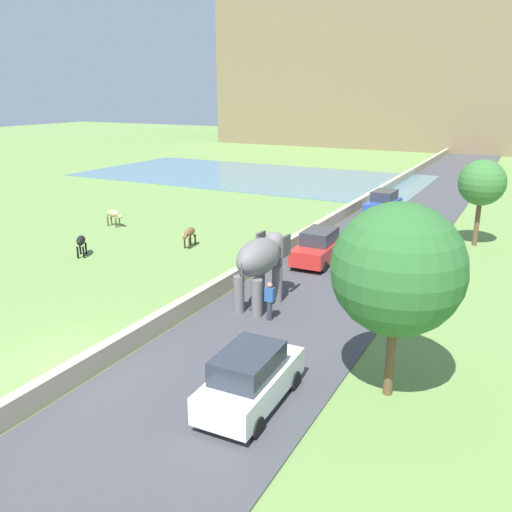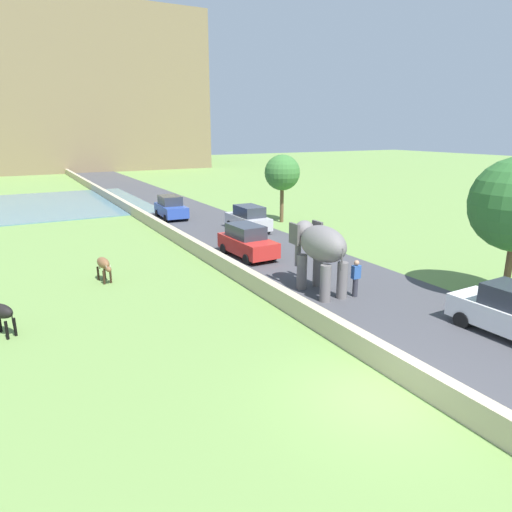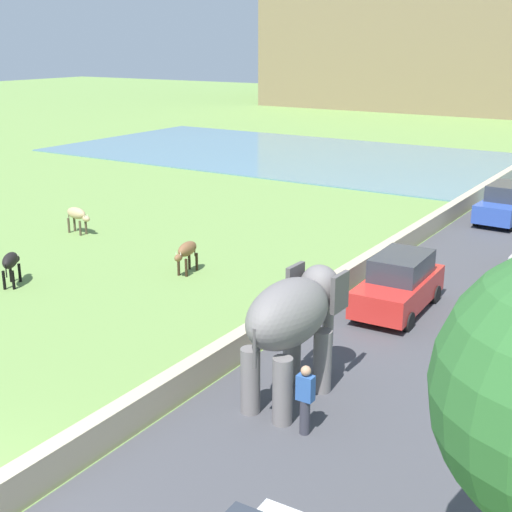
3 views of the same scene
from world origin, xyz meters
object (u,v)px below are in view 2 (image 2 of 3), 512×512
cow_black (0,312)px  cow_brown (104,264)px  car_red (247,241)px  car_blue (171,207)px  elephant (319,247)px  person_beside_elephant (356,278)px  car_silver (248,219)px

cow_black → cow_brown: bearing=44.8°
car_red → car_blue: bearing=90.0°
elephant → car_blue: 19.48m
person_beside_elephant → car_red: car_red is taller
person_beside_elephant → cow_brown: person_beside_elephant is taller
cow_black → car_red: bearing=21.8°
person_beside_elephant → cow_black: (-13.01, 2.97, -0.04)m
elephant → car_blue: bearing=90.0°
car_blue → car_silver: (3.15, -7.07, 0.00)m
car_silver → cow_brown: car_silver is taller
elephant → person_beside_elephant: (1.01, -1.23, -1.16)m
elephant → cow_brown: 9.85m
car_silver → car_blue: bearing=114.0°
car_red → person_beside_elephant: bearing=-82.6°
elephant → car_blue: size_ratio=0.85×
car_blue → car_silver: 7.74m
car_red → cow_black: size_ratio=3.07×
cow_brown → person_beside_elephant: bearing=-39.3°
elephant → car_silver: (3.14, 12.38, -1.14)m
car_blue → car_red: same height
car_red → car_silver: bearing=61.6°
elephant → person_beside_elephant: elephant is taller
cow_black → car_silver: bearing=35.1°
elephant → cow_black: elephant is taller
elephant → cow_black: 12.19m
car_silver → cow_black: 18.51m
car_silver → cow_brown: bearing=-149.5°
elephant → car_red: size_ratio=0.86×
car_blue → car_silver: size_ratio=1.02×
cow_black → elephant: bearing=-8.3°
cow_black → cow_brown: (4.24, 4.21, 0.00)m
car_red → cow_brown: (-7.75, -0.60, -0.06)m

